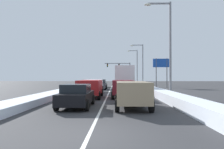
{
  "coord_description": "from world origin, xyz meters",
  "views": [
    {
      "loc": [
        0.93,
        -7.05,
        1.98
      ],
      "look_at": [
        0.01,
        37.55,
        2.49
      ],
      "focal_mm": 33.92,
      "sensor_mm": 36.0,
      "label": 1
    }
  ],
  "objects_px": {
    "box_truck_right_lane_third": "(124,78)",
    "sedan_charcoal_center_lane_fourth": "(100,85)",
    "traffic_light_gantry": "(122,68)",
    "suv_tan_right_lane_nearest": "(132,92)",
    "street_lamp_right_mid": "(141,61)",
    "sedan_green_center_lane_fifth": "(101,83)",
    "roadside_sign_right": "(162,66)",
    "suv_white_center_lane_third": "(94,85)",
    "suv_silver_right_lane_fifth": "(120,82)",
    "sedan_black_center_lane_nearest": "(77,96)",
    "street_lamp_right_far": "(136,64)",
    "suv_gray_right_lane_fourth": "(122,83)",
    "street_lamp_right_near": "(167,41)",
    "suv_red_center_lane_second": "(90,87)",
    "suv_maroon_right_lane_second": "(123,87)"
  },
  "relations": [
    {
      "from": "box_truck_right_lane_third",
      "to": "sedan_charcoal_center_lane_fourth",
      "type": "relative_size",
      "value": 1.6
    },
    {
      "from": "box_truck_right_lane_third",
      "to": "traffic_light_gantry",
      "type": "relative_size",
      "value": 0.95
    },
    {
      "from": "suv_tan_right_lane_nearest",
      "to": "street_lamp_right_mid",
      "type": "distance_m",
      "value": 29.73
    },
    {
      "from": "sedan_green_center_lane_fifth",
      "to": "roadside_sign_right",
      "type": "height_order",
      "value": "roadside_sign_right"
    },
    {
      "from": "suv_white_center_lane_third",
      "to": "roadside_sign_right",
      "type": "height_order",
      "value": "roadside_sign_right"
    },
    {
      "from": "suv_silver_right_lane_fifth",
      "to": "suv_white_center_lane_third",
      "type": "distance_m",
      "value": 16.04
    },
    {
      "from": "sedan_charcoal_center_lane_fourth",
      "to": "sedan_black_center_lane_nearest",
      "type": "bearing_deg",
      "value": -90.16
    },
    {
      "from": "street_lamp_right_mid",
      "to": "street_lamp_right_far",
      "type": "xyz_separation_m",
      "value": [
        -0.05,
        10.98,
        0.12
      ]
    },
    {
      "from": "sedan_black_center_lane_nearest",
      "to": "suv_gray_right_lane_fourth",
      "type": "bearing_deg",
      "value": 81.21
    },
    {
      "from": "sedan_charcoal_center_lane_fourth",
      "to": "roadside_sign_right",
      "type": "xyz_separation_m",
      "value": [
        11.0,
        6.07,
        3.25
      ]
    },
    {
      "from": "suv_tan_right_lane_nearest",
      "to": "roadside_sign_right",
      "type": "distance_m",
      "value": 27.38
    },
    {
      "from": "suv_gray_right_lane_fourth",
      "to": "sedan_green_center_lane_fifth",
      "type": "height_order",
      "value": "suv_gray_right_lane_fourth"
    },
    {
      "from": "street_lamp_right_near",
      "to": "street_lamp_right_mid",
      "type": "relative_size",
      "value": 1.09
    },
    {
      "from": "box_truck_right_lane_third",
      "to": "suv_red_center_lane_second",
      "type": "distance_m",
      "value": 9.31
    },
    {
      "from": "box_truck_right_lane_third",
      "to": "suv_gray_right_lane_fourth",
      "type": "height_order",
      "value": "box_truck_right_lane_third"
    },
    {
      "from": "suv_tan_right_lane_nearest",
      "to": "suv_maroon_right_lane_second",
      "type": "xyz_separation_m",
      "value": [
        -0.37,
        6.76,
        0.0
      ]
    },
    {
      "from": "sedan_black_center_lane_nearest",
      "to": "sedan_charcoal_center_lane_fourth",
      "type": "height_order",
      "value": "same"
    },
    {
      "from": "suv_gray_right_lane_fourth",
      "to": "sedan_charcoal_center_lane_fourth",
      "type": "bearing_deg",
      "value": -142.32
    },
    {
      "from": "box_truck_right_lane_third",
      "to": "traffic_light_gantry",
      "type": "distance_m",
      "value": 33.59
    },
    {
      "from": "traffic_light_gantry",
      "to": "street_lamp_right_mid",
      "type": "bearing_deg",
      "value": -80.11
    },
    {
      "from": "suv_white_center_lane_third",
      "to": "sedan_charcoal_center_lane_fourth",
      "type": "xyz_separation_m",
      "value": [
        0.33,
        6.97,
        -0.25
      ]
    },
    {
      "from": "suv_tan_right_lane_nearest",
      "to": "traffic_light_gantry",
      "type": "distance_m",
      "value": 48.51
    },
    {
      "from": "street_lamp_right_near",
      "to": "sedan_black_center_lane_nearest",
      "type": "bearing_deg",
      "value": -136.98
    },
    {
      "from": "sedan_green_center_lane_fifth",
      "to": "street_lamp_right_near",
      "type": "bearing_deg",
      "value": -67.84
    },
    {
      "from": "traffic_light_gantry",
      "to": "suv_gray_right_lane_fourth",
      "type": "bearing_deg",
      "value": -91.65
    },
    {
      "from": "suv_maroon_right_lane_second",
      "to": "sedan_green_center_lane_fifth",
      "type": "distance_m",
      "value": 19.91
    },
    {
      "from": "sedan_charcoal_center_lane_fourth",
      "to": "street_lamp_right_near",
      "type": "height_order",
      "value": "street_lamp_right_near"
    },
    {
      "from": "suv_white_center_lane_third",
      "to": "suv_red_center_lane_second",
      "type": "bearing_deg",
      "value": -86.5
    },
    {
      "from": "box_truck_right_lane_third",
      "to": "suv_gray_right_lane_fourth",
      "type": "distance_m",
      "value": 7.91
    },
    {
      "from": "suv_tan_right_lane_nearest",
      "to": "box_truck_right_lane_third",
      "type": "relative_size",
      "value": 0.68
    },
    {
      "from": "suv_gray_right_lane_fourth",
      "to": "sedan_black_center_lane_nearest",
      "type": "height_order",
      "value": "suv_gray_right_lane_fourth"
    },
    {
      "from": "box_truck_right_lane_third",
      "to": "suv_red_center_lane_second",
      "type": "height_order",
      "value": "box_truck_right_lane_third"
    },
    {
      "from": "suv_maroon_right_lane_second",
      "to": "suv_silver_right_lane_fifth",
      "type": "bearing_deg",
      "value": 89.69
    },
    {
      "from": "suv_maroon_right_lane_second",
      "to": "sedan_green_center_lane_fifth",
      "type": "xyz_separation_m",
      "value": [
        -3.47,
        19.61,
        -0.25
      ]
    },
    {
      "from": "suv_white_center_lane_third",
      "to": "suv_tan_right_lane_nearest",
      "type": "bearing_deg",
      "value": -73.56
    },
    {
      "from": "suv_silver_right_lane_fifth",
      "to": "sedan_black_center_lane_nearest",
      "type": "height_order",
      "value": "suv_silver_right_lane_fifth"
    },
    {
      "from": "suv_gray_right_lane_fourth",
      "to": "street_lamp_right_far",
      "type": "height_order",
      "value": "street_lamp_right_far"
    },
    {
      "from": "suv_tan_right_lane_nearest",
      "to": "box_truck_right_lane_third",
      "type": "height_order",
      "value": "box_truck_right_lane_third"
    },
    {
      "from": "sedan_black_center_lane_nearest",
      "to": "box_truck_right_lane_third",
      "type": "bearing_deg",
      "value": 76.29
    },
    {
      "from": "sedan_black_center_lane_nearest",
      "to": "sedan_charcoal_center_lane_fourth",
      "type": "distance_m",
      "value": 19.95
    },
    {
      "from": "suv_red_center_lane_second",
      "to": "traffic_light_gantry",
      "type": "xyz_separation_m",
      "value": [
        4.09,
        42.09,
        3.48
      ]
    },
    {
      "from": "sedan_black_center_lane_nearest",
      "to": "street_lamp_right_far",
      "type": "relative_size",
      "value": 0.51
    },
    {
      "from": "sedan_black_center_lane_nearest",
      "to": "suv_red_center_lane_second",
      "type": "xyz_separation_m",
      "value": [
        0.14,
        6.14,
        0.25
      ]
    },
    {
      "from": "street_lamp_right_mid",
      "to": "street_lamp_right_far",
      "type": "distance_m",
      "value": 10.98
    },
    {
      "from": "street_lamp_right_near",
      "to": "street_lamp_right_mid",
      "type": "distance_m",
      "value": 21.97
    },
    {
      "from": "suv_white_center_lane_third",
      "to": "sedan_charcoal_center_lane_fourth",
      "type": "distance_m",
      "value": 6.98
    },
    {
      "from": "suv_tan_right_lane_nearest",
      "to": "sedan_black_center_lane_nearest",
      "type": "distance_m",
      "value": 3.61
    },
    {
      "from": "traffic_light_gantry",
      "to": "sedan_black_center_lane_nearest",
      "type": "bearing_deg",
      "value": -95.02
    },
    {
      "from": "street_lamp_right_near",
      "to": "suv_white_center_lane_third",
      "type": "bearing_deg",
      "value": 142.94
    },
    {
      "from": "suv_maroon_right_lane_second",
      "to": "suv_gray_right_lane_fourth",
      "type": "xyz_separation_m",
      "value": [
        0.27,
        16.0,
        0.0
      ]
    }
  ]
}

